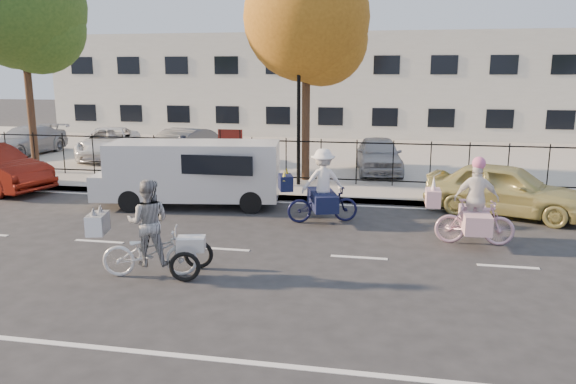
% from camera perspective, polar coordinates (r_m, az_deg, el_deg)
% --- Properties ---
extents(ground, '(120.00, 120.00, 0.00)m').
position_cam_1_polar(ground, '(12.60, -6.59, -5.80)').
color(ground, '#333334').
extents(road_markings, '(60.00, 9.52, 0.01)m').
position_cam_1_polar(road_markings, '(12.60, -6.59, -5.78)').
color(road_markings, silver).
rests_on(road_markings, ground).
extents(curb, '(60.00, 0.10, 0.15)m').
position_cam_1_polar(curb, '(17.29, -1.57, -0.51)').
color(curb, '#A8A399').
rests_on(curb, ground).
extents(sidewalk, '(60.00, 2.20, 0.15)m').
position_cam_1_polar(sidewalk, '(18.29, -0.86, 0.19)').
color(sidewalk, '#A8A399').
rests_on(sidewalk, ground).
extents(parking_lot, '(60.00, 15.60, 0.15)m').
position_cam_1_polar(parking_lot, '(26.94, 3.04, 4.06)').
color(parking_lot, '#A8A399').
rests_on(parking_lot, ground).
extents(iron_fence, '(58.00, 0.06, 1.50)m').
position_cam_1_polar(iron_fence, '(19.20, -0.19, 3.27)').
color(iron_fence, black).
rests_on(iron_fence, sidewalk).
extents(building, '(34.00, 10.00, 6.00)m').
position_cam_1_polar(building, '(36.61, 5.32, 10.76)').
color(building, silver).
rests_on(building, ground).
extents(lamppost, '(0.36, 0.36, 4.33)m').
position_cam_1_polar(lamppost, '(18.50, 1.10, 9.82)').
color(lamppost, black).
rests_on(lamppost, sidewalk).
extents(street_sign, '(0.85, 0.06, 1.80)m').
position_cam_1_polar(street_sign, '(19.19, -5.87, 4.76)').
color(street_sign, black).
rests_on(street_sign, sidewalk).
extents(zebra_trike, '(2.22, 1.20, 1.90)m').
position_cam_1_polar(zebra_trike, '(11.06, -13.88, -4.69)').
color(zebra_trike, silver).
rests_on(zebra_trike, ground).
extents(unicorn_bike, '(1.99, 1.38, 2.03)m').
position_cam_1_polar(unicorn_bike, '(13.35, 18.35, -1.99)').
color(unicorn_bike, '#E0AAC1').
rests_on(unicorn_bike, ground).
extents(bull_bike, '(2.15, 1.52, 1.93)m').
position_cam_1_polar(bull_bike, '(14.59, 3.43, -0.12)').
color(bull_bike, '#101236').
rests_on(bull_bike, ground).
extents(white_van, '(5.52, 2.51, 1.88)m').
position_cam_1_polar(white_van, '(16.53, -9.75, 2.12)').
color(white_van, white).
rests_on(white_van, ground).
extents(gold_sedan, '(4.55, 3.07, 1.44)m').
position_cam_1_polar(gold_sedan, '(16.41, 21.23, 0.26)').
color(gold_sedan, tan).
rests_on(gold_sedan, ground).
extents(pedestrian, '(0.71, 0.67, 1.64)m').
position_cam_1_polar(pedestrian, '(19.27, -10.68, 3.30)').
color(pedestrian, black).
rests_on(pedestrian, sidewalk).
extents(lot_car_a, '(2.15, 4.52, 1.27)m').
position_cam_1_polar(lot_car_a, '(28.21, -25.11, 4.75)').
color(lot_car_a, '#A9ACB1').
rests_on(lot_car_a, parking_lot).
extents(lot_car_b, '(3.55, 5.19, 1.32)m').
position_cam_1_polar(lot_car_b, '(25.74, -17.69, 4.77)').
color(lot_car_b, white).
rests_on(lot_car_b, parking_lot).
extents(lot_car_c, '(2.55, 4.63, 1.45)m').
position_cam_1_polar(lot_car_c, '(22.96, -10.94, 4.45)').
color(lot_car_c, '#4E5156').
rests_on(lot_car_c, parking_lot).
extents(lot_car_d, '(2.03, 4.07, 1.33)m').
position_cam_1_polar(lot_car_d, '(21.28, 9.20, 3.77)').
color(lot_car_d, '#A0A1A7').
rests_on(lot_car_d, parking_lot).
extents(tree_west, '(4.68, 4.68, 8.59)m').
position_cam_1_polar(tree_west, '(23.73, -25.09, 16.26)').
color(tree_west, '#442D1D').
rests_on(tree_west, ground).
extents(tree_mid, '(4.19, 4.19, 7.69)m').
position_cam_1_polar(tree_mid, '(19.48, 2.34, 16.62)').
color(tree_mid, '#442D1D').
rests_on(tree_mid, ground).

